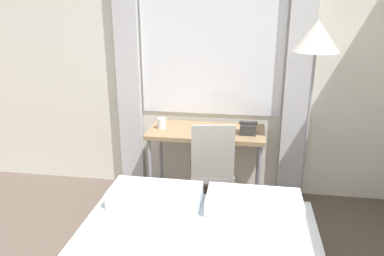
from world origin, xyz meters
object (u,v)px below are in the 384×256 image
at_px(desk_chair, 212,166).
at_px(telephone, 248,128).
at_px(standing_lamp, 316,48).
at_px(book, 213,131).
at_px(mug, 162,123).
at_px(desk, 206,137).

xyz_separation_m(desk_chair, telephone, (0.31, 0.20, 0.31)).
distance_m(standing_lamp, book, 1.16).
bearing_deg(mug, desk_chair, -23.50).
bearing_deg(mug, desk, 1.99).
relative_size(desk, mug, 11.03).
height_order(desk_chair, standing_lamp, standing_lamp).
bearing_deg(standing_lamp, desk, 173.10).
relative_size(desk_chair, mug, 9.40).
xyz_separation_m(telephone, mug, (-0.83, 0.03, -0.00)).
relative_size(desk_chair, telephone, 5.60).
height_order(telephone, book, telephone).
distance_m(book, mug, 0.51).
bearing_deg(standing_lamp, telephone, 172.40).
relative_size(desk_chair, standing_lamp, 0.52).
xyz_separation_m(telephone, book, (-0.32, -0.02, -0.04)).
bearing_deg(telephone, mug, 178.20).
bearing_deg(desk, telephone, -5.98).
relative_size(desk_chair, book, 3.00).
distance_m(desk, standing_lamp, 1.27).
distance_m(standing_lamp, mug, 1.55).
height_order(desk, telephone, telephone).
distance_m(desk, book, 0.13).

